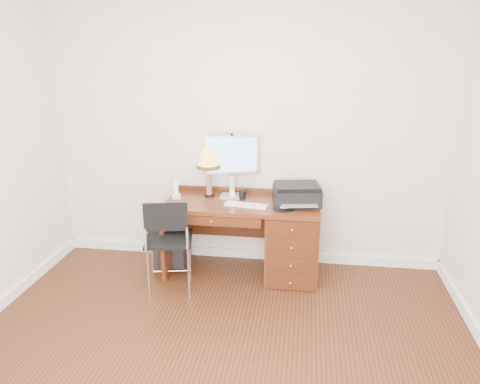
% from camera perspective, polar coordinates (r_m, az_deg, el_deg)
% --- Properties ---
extents(ground, '(4.00, 4.00, 0.00)m').
position_cam_1_polar(ground, '(3.66, -2.96, -19.65)').
color(ground, '#35180C').
rests_on(ground, ground).
extents(room_shell, '(4.00, 4.00, 4.00)m').
position_cam_1_polar(room_shell, '(4.15, -1.25, -13.89)').
color(room_shell, silver).
rests_on(room_shell, ground).
extents(desk, '(1.50, 0.67, 0.75)m').
position_cam_1_polar(desk, '(4.63, 4.25, -5.36)').
color(desk, '#5B2713').
rests_on(desk, ground).
extents(monitor, '(0.52, 0.24, 0.61)m').
position_cam_1_polar(monitor, '(4.64, -0.88, 4.13)').
color(monitor, silver).
rests_on(monitor, desk).
extents(keyboard, '(0.43, 0.18, 0.02)m').
position_cam_1_polar(keyboard, '(4.43, 0.77, -1.60)').
color(keyboard, white).
rests_on(keyboard, desk).
extents(mouse_pad, '(0.20, 0.20, 0.04)m').
position_cam_1_polar(mouse_pad, '(4.36, 5.34, -1.96)').
color(mouse_pad, black).
rests_on(mouse_pad, desk).
extents(printer, '(0.49, 0.41, 0.19)m').
position_cam_1_polar(printer, '(4.50, 6.93, -0.26)').
color(printer, black).
rests_on(printer, desk).
extents(leg_lamp, '(0.24, 0.24, 0.49)m').
position_cam_1_polar(leg_lamp, '(4.64, -3.85, 3.75)').
color(leg_lamp, black).
rests_on(leg_lamp, desk).
extents(phone, '(0.10, 0.10, 0.17)m').
position_cam_1_polar(phone, '(4.69, -7.77, -0.15)').
color(phone, white).
rests_on(phone, desk).
extents(pen_cup, '(0.07, 0.07, 0.09)m').
position_cam_1_polar(pen_cup, '(4.63, 0.29, -0.30)').
color(pen_cup, black).
rests_on(pen_cup, desk).
extents(chair, '(0.51, 0.51, 0.91)m').
position_cam_1_polar(chair, '(4.33, -8.98, -5.26)').
color(chair, black).
rests_on(chair, ground).
extents(equipment_box, '(0.31, 0.31, 0.36)m').
position_cam_1_polar(equipment_box, '(4.99, -8.21, -6.65)').
color(equipment_box, black).
rests_on(equipment_box, ground).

